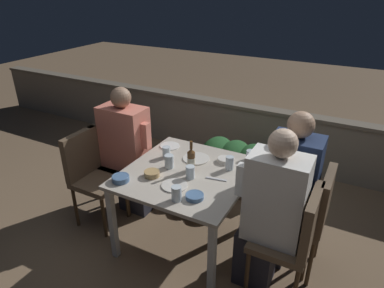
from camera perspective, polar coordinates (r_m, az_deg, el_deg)
ground_plane at (r=3.24m, az=-0.67°, el=-15.53°), size 16.00×16.00×0.00m
parapet_wall at (r=4.43m, az=10.24°, el=1.79°), size 9.00×0.18×0.72m
dining_table at (r=2.86m, az=-0.73°, el=-6.00°), size 0.99×1.03×0.71m
planter_hedge at (r=3.76m, az=6.97°, el=-3.21°), size 0.74×0.47×0.58m
chair_left_near at (r=3.31m, az=-16.59°, el=-4.09°), size 0.41×0.40×0.90m
chair_left_far at (r=3.52m, az=-12.93°, el=-1.74°), size 0.41×0.40×0.90m
person_coral_top at (r=3.37m, az=-10.54°, el=-1.19°), size 0.51×0.26×1.27m
chair_right_near at (r=2.54m, az=16.79°, el=-14.21°), size 0.41×0.40×0.90m
person_white_polo at (r=2.50m, az=12.76°, el=-11.22°), size 0.48×0.26×1.31m
chair_right_far at (r=2.78m, az=19.07°, el=-10.65°), size 0.41×0.40×0.90m
person_navy_jumper at (r=2.74m, az=15.50°, el=-7.65°), size 0.47×0.26×1.33m
beer_bottle at (r=2.79m, az=-0.14°, el=-2.59°), size 0.07×0.07×0.27m
plate_0 at (r=2.64m, az=-2.93°, el=-6.92°), size 0.20×0.20×0.01m
plate_1 at (r=3.24m, az=-3.71°, el=-0.34°), size 0.18×0.18×0.01m
plate_2 at (r=3.01m, az=0.71°, el=-2.42°), size 0.24×0.24×0.01m
bowl_0 at (r=2.77m, az=-6.73°, el=-4.88°), size 0.12×0.12×0.05m
bowl_1 at (r=2.97m, az=5.58°, el=-2.61°), size 0.14×0.14×0.04m
bowl_2 at (r=2.74m, az=-11.81°, el=-5.59°), size 0.14×0.14×0.04m
bowl_3 at (r=2.49m, az=0.44°, el=-8.66°), size 0.13×0.13×0.03m
glass_cup_0 at (r=3.03m, az=9.69°, el=-1.84°), size 0.07×0.07×0.09m
glass_cup_1 at (r=3.03m, az=-4.29°, el=-1.35°), size 0.07×0.07×0.10m
glass_cup_2 at (r=2.85m, az=6.29°, el=-3.17°), size 0.07×0.07×0.12m
glass_cup_3 at (r=2.71m, az=-0.29°, el=-4.71°), size 0.07×0.07×0.11m
glass_cup_4 at (r=2.46m, az=-2.60°, el=-8.23°), size 0.07×0.07×0.11m
glass_cup_5 at (r=2.86m, az=-3.82°, el=-2.91°), size 0.08×0.08×0.12m
fork_0 at (r=2.72m, az=4.09°, el=-5.83°), size 0.17×0.05×0.01m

